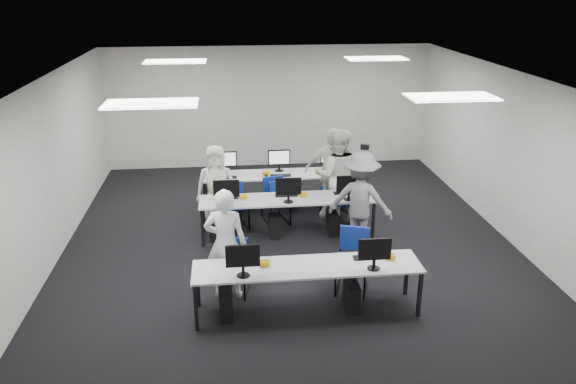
{
  "coord_description": "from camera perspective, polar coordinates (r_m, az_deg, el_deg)",
  "views": [
    {
      "loc": [
        -1.03,
        -9.29,
        4.47
      ],
      "look_at": [
        -0.03,
        -0.18,
        1.0
      ],
      "focal_mm": 35.0,
      "sensor_mm": 36.0,
      "label": 1
    }
  ],
  "objects": [
    {
      "name": "handbag",
      "position": [
        10.3,
        -6.78,
        0.24
      ],
      "size": [
        0.4,
        0.26,
        0.32
      ],
      "primitive_type": "ellipsoid",
      "rotation": [
        0.0,
        0.0,
        -0.03
      ],
      "color": "olive",
      "rests_on": "desk_mid"
    },
    {
      "name": "chair_5",
      "position": [
        11.15,
        -5.71,
        -1.52
      ],
      "size": [
        0.46,
        0.49,
        0.85
      ],
      "rotation": [
        0.0,
        0.0,
        0.11
      ],
      "color": "navy",
      "rests_on": "ground"
    },
    {
      "name": "equipment_front",
      "position": [
        8.05,
        0.6,
        -9.98
      ],
      "size": [
        2.51,
        0.41,
        1.19
      ],
      "color": "#0C3B9C",
      "rests_on": "desk_front"
    },
    {
      "name": "equipment_back",
      "position": [
        11.72,
        0.11,
        0.21
      ],
      "size": [
        2.91,
        0.41,
        1.19
      ],
      "color": "white",
      "rests_on": "desk_back"
    },
    {
      "name": "student_0",
      "position": [
        8.3,
        -6.36,
        -5.25
      ],
      "size": [
        0.68,
        0.5,
        1.71
      ],
      "primitive_type": "imported",
      "rotation": [
        0.0,
        0.0,
        2.99
      ],
      "color": "silver",
      "rests_on": "ground"
    },
    {
      "name": "chair_7",
      "position": [
        11.42,
        4.87,
        -0.73
      ],
      "size": [
        0.61,
        0.64,
        0.96
      ],
      "rotation": [
        0.0,
        0.0,
        0.33
      ],
      "color": "navy",
      "rests_on": "ground"
    },
    {
      "name": "room",
      "position": [
        9.8,
        0.05,
        3.11
      ],
      "size": [
        9.0,
        9.02,
        3.0
      ],
      "color": "black",
      "rests_on": "ground"
    },
    {
      "name": "chair_3",
      "position": [
        10.96,
        -1.16,
        -1.72
      ],
      "size": [
        0.55,
        0.58,
        0.89
      ],
      "rotation": [
        0.0,
        0.0,
        0.28
      ],
      "color": "navy",
      "rests_on": "ground"
    },
    {
      "name": "student_1",
      "position": [
        10.94,
        5.1,
        1.72
      ],
      "size": [
        1.03,
        0.89,
        1.84
      ],
      "primitive_type": "imported",
      "rotation": [
        0.0,
        0.0,
        2.9
      ],
      "color": "silver",
      "rests_on": "ground"
    },
    {
      "name": "chair_1",
      "position": [
        8.68,
        6.51,
        -8.06
      ],
      "size": [
        0.62,
        0.64,
        0.97
      ],
      "rotation": [
        0.0,
        0.0,
        -0.33
      ],
      "color": "navy",
      "rests_on": "ground"
    },
    {
      "name": "desk_front",
      "position": [
        7.93,
        1.98,
        -7.83
      ],
      "size": [
        3.2,
        0.7,
        0.73
      ],
      "color": "#B4B6B9",
      "rests_on": "ground"
    },
    {
      "name": "chair_2",
      "position": [
        10.8,
        -5.28,
        -2.25
      ],
      "size": [
        0.52,
        0.54,
        0.85
      ],
      "rotation": [
        0.0,
        0.0,
        0.25
      ],
      "color": "navy",
      "rests_on": "ground"
    },
    {
      "name": "equipment_mid",
      "position": [
        10.36,
        -1.12,
        -2.65
      ],
      "size": [
        2.91,
        0.41,
        1.19
      ],
      "color": "white",
      "rests_on": "desk_mid"
    },
    {
      "name": "chair_4",
      "position": [
        11.04,
        5.42,
        -1.75
      ],
      "size": [
        0.49,
        0.52,
        0.83
      ],
      "rotation": [
        0.0,
        0.0,
        -0.22
      ],
      "color": "navy",
      "rests_on": "ground"
    },
    {
      "name": "photographer",
      "position": [
        9.85,
        7.38,
        -0.87
      ],
      "size": [
        1.29,
        1.05,
        1.74
      ],
      "primitive_type": "imported",
      "rotation": [
        0.0,
        0.0,
        2.72
      ],
      "color": "slate",
      "rests_on": "ground"
    },
    {
      "name": "ceiling_panels",
      "position": [
        9.46,
        0.05,
        11.71
      ],
      "size": [
        5.2,
        4.6,
        0.02
      ],
      "color": "white",
      "rests_on": "room"
    },
    {
      "name": "chair_6",
      "position": [
        11.11,
        -1.33,
        -1.45
      ],
      "size": [
        0.55,
        0.57,
        0.87
      ],
      "rotation": [
        0.0,
        0.0,
        0.31
      ],
      "color": "navy",
      "rests_on": "ground"
    },
    {
      "name": "desk_mid",
      "position": [
        10.27,
        -0.07,
        -0.91
      ],
      "size": [
        3.2,
        0.7,
        0.73
      ],
      "color": "#B4B6B9",
      "rests_on": "ground"
    },
    {
      "name": "desk_back",
      "position": [
        11.57,
        -0.82,
        1.63
      ],
      "size": [
        3.2,
        0.7,
        0.73
      ],
      "color": "#B4B6B9",
      "rests_on": "ground"
    },
    {
      "name": "dslr_camera",
      "position": [
        9.72,
        7.83,
        4.61
      ],
      "size": [
        0.2,
        0.22,
        0.1
      ],
      "primitive_type": "cube",
      "rotation": [
        0.0,
        0.0,
        2.72
      ],
      "color": "black",
      "rests_on": "photographer"
    },
    {
      "name": "student_2",
      "position": [
        10.85,
        -7.28,
        0.7
      ],
      "size": [
        0.78,
        0.52,
        1.56
      ],
      "primitive_type": "imported",
      "rotation": [
        0.0,
        0.0,
        -0.03
      ],
      "color": "silver",
      "rests_on": "ground"
    },
    {
      "name": "chair_0",
      "position": [
        8.61,
        -5.49,
        -8.61
      ],
      "size": [
        0.48,
        0.51,
        0.84
      ],
      "rotation": [
        0.0,
        0.0,
        -0.18
      ],
      "color": "navy",
      "rests_on": "ground"
    },
    {
      "name": "student_3",
      "position": [
        11.1,
        4.4,
        1.96
      ],
      "size": [
        1.15,
        0.81,
        1.82
      ],
      "primitive_type": "imported",
      "rotation": [
        0.0,
        0.0,
        -0.38
      ],
      "color": "silver",
      "rests_on": "ground"
    }
  ]
}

